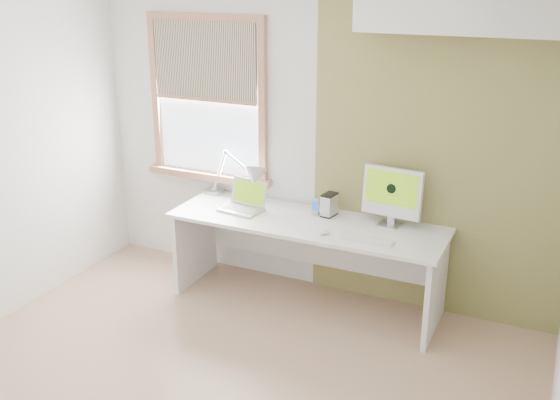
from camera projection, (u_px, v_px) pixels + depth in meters
The scene contains 12 objects.
room at pixel (203, 207), 3.72m from camera, with size 4.04×3.54×2.64m.
accent_wall at pixel (440, 153), 4.80m from camera, with size 2.00×0.02×2.60m, color olive.
soffit at pixel (479, 1), 4.21m from camera, with size 1.60×0.40×0.42m, color white.
window at pixel (207, 100), 5.50m from camera, with size 1.20×0.14×1.42m.
desk at pixel (309, 241), 5.18m from camera, with size 2.20×0.70×0.73m.
desk_lamp at pixel (247, 178), 5.38m from camera, with size 0.70×0.39×0.41m.
laptop at pixel (244, 202), 5.29m from camera, with size 0.37×0.31×0.24m.
phone_dock at pixel (315, 210), 5.17m from camera, with size 0.08×0.08×0.14m.
external_drive at pixel (329, 205), 5.13m from camera, with size 0.11×0.16×0.19m.
imac at pixel (392, 194), 4.89m from camera, with size 0.47×0.17×0.46m.
keyboard at pixel (367, 239), 4.69m from camera, with size 0.40×0.13×0.02m.
mouse at pixel (324, 232), 4.80m from camera, with size 0.06×0.09×0.03m, color white.
Camera 1 is at (1.88, -2.97, 2.59)m, focal length 41.20 mm.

